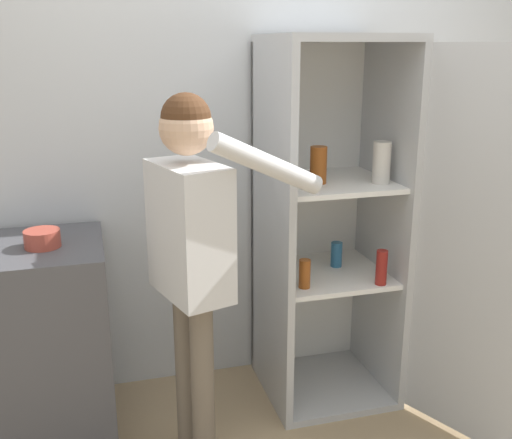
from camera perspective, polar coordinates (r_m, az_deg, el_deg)
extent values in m
cube|color=silver|center=(3.06, -2.07, 7.56)|extent=(7.00, 0.06, 2.55)
cube|color=#B7BABC|center=(3.30, 6.42, -15.27)|extent=(0.62, 0.61, 0.04)
cube|color=#B7BABC|center=(2.81, 7.59, 16.76)|extent=(0.62, 0.61, 0.04)
cube|color=white|center=(3.19, 5.00, 0.87)|extent=(0.62, 0.03, 1.72)
cube|color=#B7BABC|center=(2.84, 1.51, -1.03)|extent=(0.04, 0.61, 1.72)
cube|color=#B7BABC|center=(3.06, 12.01, -0.12)|extent=(0.03, 0.61, 1.72)
cube|color=white|center=(3.02, 6.79, -5.11)|extent=(0.55, 0.54, 0.02)
cube|color=white|center=(2.88, 7.10, 3.52)|extent=(0.55, 0.54, 0.02)
cube|color=#B7BABC|center=(2.69, 20.83, -3.19)|extent=(0.30, 0.58, 1.72)
cylinder|color=#9E4C19|center=(2.79, 5.96, 5.18)|extent=(0.08, 0.08, 0.17)
cylinder|color=#9E4C19|center=(2.78, 4.65, -5.17)|extent=(0.05, 0.05, 0.14)
cylinder|color=teal|center=(3.06, 7.67, -3.31)|extent=(0.06, 0.06, 0.13)
cylinder|color=beige|center=(2.84, 11.87, 5.33)|extent=(0.08, 0.08, 0.19)
cylinder|color=maroon|center=(2.87, 11.86, -4.50)|extent=(0.05, 0.05, 0.17)
cylinder|color=#726656|center=(2.72, -6.64, -13.86)|extent=(0.10, 0.10, 0.76)
cylinder|color=#726656|center=(2.60, -5.10, -15.36)|extent=(0.10, 0.10, 0.76)
cube|color=silver|center=(2.39, -6.34, -1.06)|extent=(0.31, 0.43, 0.54)
sphere|color=#DBAD89|center=(2.30, -6.66, 8.66)|extent=(0.21, 0.21, 0.21)
sphere|color=#4C2D19|center=(2.29, -6.69, 9.56)|extent=(0.19, 0.19, 0.19)
cylinder|color=silver|center=(2.58, -8.41, -0.43)|extent=(0.08, 0.08, 0.51)
cylinder|color=silver|center=(2.25, 1.12, 5.25)|extent=(0.49, 0.21, 0.28)
cube|color=#4C4C51|center=(2.91, -19.35, -10.87)|extent=(0.56, 0.59, 0.92)
cylinder|color=#B24738|center=(2.69, -19.69, -1.73)|extent=(0.15, 0.15, 0.07)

